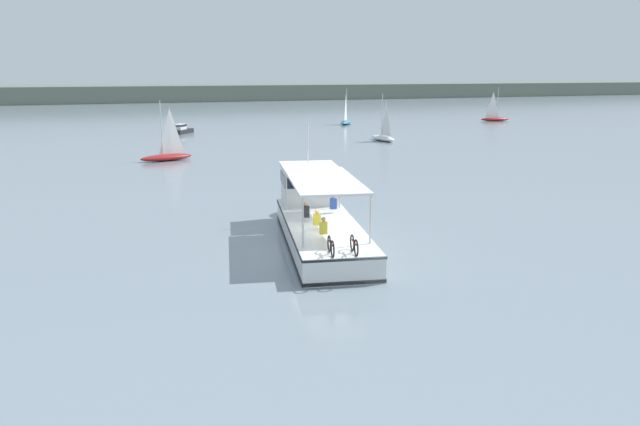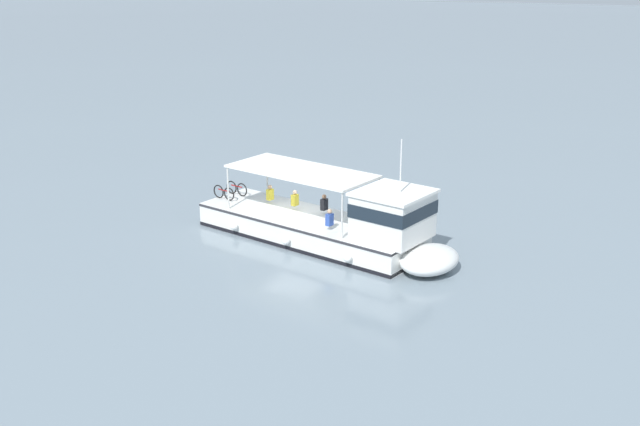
{
  "view_description": "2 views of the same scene",
  "coord_description": "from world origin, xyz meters",
  "views": [
    {
      "loc": [
        -8.68,
        -23.66,
        7.86
      ],
      "look_at": [
        0.46,
        1.51,
        1.4
      ],
      "focal_mm": 32.96,
      "sensor_mm": 36.0,
      "label": 1
    },
    {
      "loc": [
        29.35,
        16.01,
        12.15
      ],
      "look_at": [
        0.46,
        1.51,
        1.4
      ],
      "focal_mm": 43.14,
      "sensor_mm": 36.0,
      "label": 2
    }
  ],
  "objects": [
    {
      "name": "ground_plane",
      "position": [
        0.0,
        0.0,
        0.0
      ],
      "size": [
        400.0,
        400.0,
        0.0
      ],
      "primitive_type": "plane",
      "color": "gray"
    },
    {
      "name": "ferry_main",
      "position": [
        0.66,
        2.5,
        1.02
      ],
      "size": [
        5.47,
        13.06,
        5.32
      ],
      "color": "white",
      "rests_on": "ground"
    }
  ]
}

